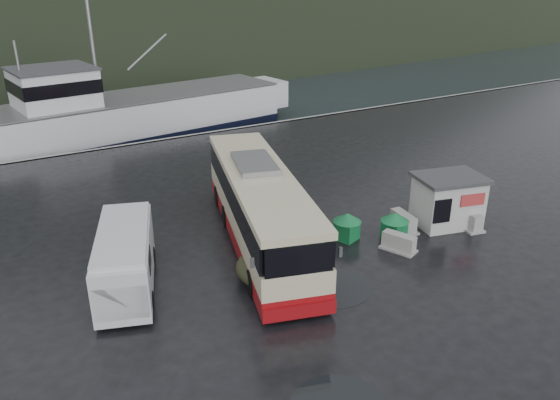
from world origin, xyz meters
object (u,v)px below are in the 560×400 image
white_van (129,287)px  jersey_barrier_b (467,227)px  waste_bin_right (346,239)px  ticket_kiosk (445,224)px  coach_bus (261,242)px  dome_tent (260,280)px  jersey_barrier_a (398,250)px  jersey_barrier_c (402,229)px  waste_bin_left (393,238)px  fishing_trawler (141,120)px

white_van → jersey_barrier_b: white_van is taller
waste_bin_right → ticket_kiosk: (5.25, -1.13, 0.00)m
coach_bus → white_van: (-6.39, -0.76, 0.00)m
dome_tent → ticket_kiosk: (10.51, 0.06, 0.00)m
jersey_barrier_a → jersey_barrier_c: (1.64, 1.52, 0.00)m
white_van → ticket_kiosk: size_ratio=1.87×
dome_tent → jersey_barrier_c: (8.25, 0.64, 0.00)m
ticket_kiosk → jersey_barrier_a: size_ratio=2.03×
jersey_barrier_c → jersey_barrier_a: bearing=-137.2°
white_van → ticket_kiosk: ticket_kiosk is taller
jersey_barrier_b → coach_bus: bearing=158.6°
waste_bin_left → jersey_barrier_a: (-0.58, -0.99, 0.00)m
waste_bin_left → jersey_barrier_c: (1.05, 0.53, 0.00)m
dome_tent → fishing_trawler: 27.85m
ticket_kiosk → jersey_barrier_b: 1.08m
waste_bin_right → jersey_barrier_c: bearing=-10.4°
coach_bus → white_van: coach_bus is taller
coach_bus → jersey_barrier_a: (4.98, -3.83, 0.00)m
jersey_barrier_b → jersey_barrier_c: size_ratio=1.03×
white_van → ticket_kiosk: 15.42m
waste_bin_left → dome_tent: (-7.20, -0.11, 0.00)m
jersey_barrier_b → jersey_barrier_a: bearing=-178.8°
dome_tent → white_van: bearing=155.3°
jersey_barrier_c → fishing_trawler: (-4.63, 26.97, 0.00)m
waste_bin_right → jersey_barrier_c: (3.00, -0.55, 0.00)m
white_van → jersey_barrier_b: 16.22m
jersey_barrier_b → jersey_barrier_c: bearing=154.1°
fishing_trawler → waste_bin_right: bearing=-93.8°
waste_bin_left → fishing_trawler: fishing_trawler is taller
dome_tent → fishing_trawler: size_ratio=0.09×
dome_tent → coach_bus: bearing=61.0°
coach_bus → dome_tent: 3.37m
waste_bin_left → jersey_barrier_c: 1.18m
coach_bus → jersey_barrier_b: (9.55, -3.73, 0.00)m
waste_bin_left → ticket_kiosk: ticket_kiosk is taller
dome_tent → jersey_barrier_c: size_ratio=1.59×
white_van → waste_bin_left: bearing=9.3°
white_van → fishing_trawler: 26.77m
jersey_barrier_b → jersey_barrier_c: jersey_barrier_b is taller
coach_bus → waste_bin_left: 6.25m
waste_bin_left → fishing_trawler: (-3.57, 27.50, 0.00)m
dome_tent → jersey_barrier_a: bearing=-7.6°
coach_bus → jersey_barrier_b: coach_bus is taller
fishing_trawler → waste_bin_left: bearing=-90.0°
coach_bus → waste_bin_left: (5.57, -2.84, 0.00)m
waste_bin_left → jersey_barrier_b: bearing=-12.6°
jersey_barrier_a → jersey_barrier_c: jersey_barrier_c is taller
dome_tent → ticket_kiosk: bearing=0.3°
dome_tent → ticket_kiosk: 10.51m
coach_bus → ticket_kiosk: bearing=-1.9°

